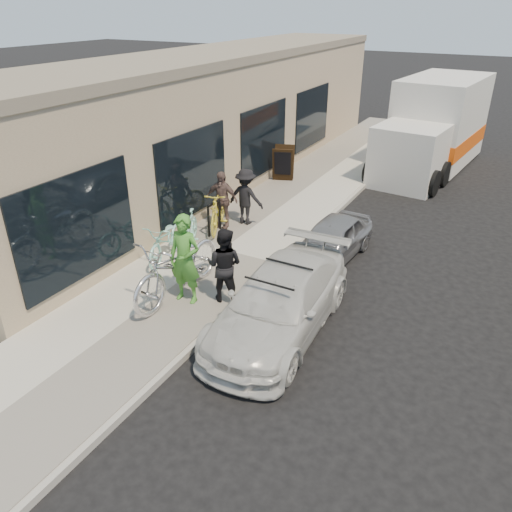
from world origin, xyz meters
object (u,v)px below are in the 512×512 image
at_px(woman_rider, 185,259).
at_px(cruiser_bike_b, 166,240).
at_px(bike_rack, 214,215).
at_px(cruiser_bike_a, 190,229).
at_px(cruiser_bike_c, 218,209).
at_px(bystander_b, 222,200).
at_px(tandem_bike, 178,266).
at_px(sedan_white, 280,302).
at_px(sandwich_board, 283,163).
at_px(sedan_silver, 332,240).
at_px(moving_truck, 434,129).
at_px(bystander_a, 246,197).
at_px(man_standing, 224,265).

relative_size(woman_rider, cruiser_bike_b, 1.02).
height_order(bike_rack, cruiser_bike_a, cruiser_bike_a).
height_order(bike_rack, woman_rider, woman_rider).
bearing_deg(cruiser_bike_c, bystander_b, 62.73).
xyz_separation_m(cruiser_bike_a, cruiser_bike_b, (-0.09, -0.85, 0.04)).
height_order(tandem_bike, bystander_b, bystander_b).
xyz_separation_m(tandem_bike, cruiser_bike_b, (-1.26, 1.21, -0.21)).
bearing_deg(cruiser_bike_b, sedan_white, -31.91).
relative_size(bike_rack, sedan_white, 0.20).
height_order(sandwich_board, woman_rider, woman_rider).
height_order(sedan_silver, moving_truck, moving_truck).
bearing_deg(sedan_white, tandem_bike, 179.44).
bearing_deg(cruiser_bike_a, bystander_a, 51.31).
distance_m(woman_rider, man_standing, 0.79).
bearing_deg(bystander_a, bystander_b, 46.73).
height_order(sedan_white, cruiser_bike_c, cruiser_bike_c).
distance_m(tandem_bike, cruiser_bike_a, 2.38).
height_order(cruiser_bike_a, bystander_b, bystander_b).
height_order(cruiser_bike_b, bystander_a, bystander_a).
bearing_deg(tandem_bike, sandwich_board, 101.97).
distance_m(sedan_white, bystander_a, 4.86).
relative_size(moving_truck, cruiser_bike_b, 3.67).
distance_m(sedan_white, moving_truck, 12.18).
bearing_deg(tandem_bike, bystander_b, 109.75).
bearing_deg(bike_rack, man_standing, -53.47).
xyz_separation_m(bike_rack, man_standing, (1.98, -2.67, 0.27)).
relative_size(woman_rider, cruiser_bike_a, 1.26).
distance_m(moving_truck, bystander_a, 8.91).
xyz_separation_m(sedan_white, man_standing, (-1.36, 0.24, 0.33)).
xyz_separation_m(man_standing, bystander_b, (-2.02, 3.12, -0.02)).
distance_m(tandem_bike, cruiser_bike_b, 1.76).
bearing_deg(bike_rack, cruiser_bike_c, 101.60).
xyz_separation_m(sedan_white, tandem_bike, (-2.27, -0.08, 0.23)).
relative_size(sedan_white, cruiser_bike_a, 2.91).
xyz_separation_m(cruiser_bike_a, bystander_b, (0.06, 1.38, 0.33)).
height_order(sedan_white, cruiser_bike_a, sedan_white).
xyz_separation_m(bike_rack, bystander_b, (-0.04, 0.45, 0.26)).
distance_m(cruiser_bike_b, cruiser_bike_c, 2.06).
relative_size(bike_rack, man_standing, 0.54).
xyz_separation_m(sandwich_board, man_standing, (2.31, -7.49, 0.21)).
xyz_separation_m(sedan_silver, cruiser_bike_b, (-3.32, -2.13, 0.13)).
xyz_separation_m(tandem_bike, woman_rider, (0.24, -0.08, 0.24)).
bearing_deg(sandwich_board, tandem_bike, -99.22).
relative_size(sandwich_board, moving_truck, 0.17).
bearing_deg(bike_rack, cruiser_bike_a, -96.05).
distance_m(sedan_silver, cruiser_bike_a, 3.48).
height_order(sedan_white, woman_rider, woman_rider).
xyz_separation_m(sedan_silver, cruiser_bike_a, (-3.23, -1.29, 0.09)).
relative_size(man_standing, bystander_b, 1.02).
xyz_separation_m(sedan_silver, tandem_bike, (-2.06, -3.34, 0.34)).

